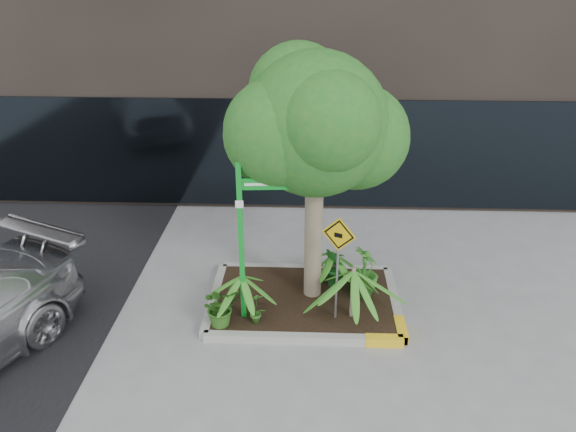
{
  "coord_description": "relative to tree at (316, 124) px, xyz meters",
  "views": [
    {
      "loc": [
        0.26,
        -8.1,
        5.66
      ],
      "look_at": [
        -0.08,
        0.2,
        1.78
      ],
      "focal_mm": 35.0,
      "sensor_mm": 36.0,
      "label": 1
    }
  ],
  "objects": [
    {
      "name": "planter",
      "position": [
        -0.11,
        -0.19,
        -3.15
      ],
      "size": [
        3.35,
        2.36,
        0.15
      ],
      "color": "#9E9E99",
      "rests_on": "ground"
    },
    {
      "name": "street_sign_post",
      "position": [
        -1.09,
        -0.7,
        -1.47
      ],
      "size": [
        0.86,
        0.85,
        2.89
      ],
      "rotation": [
        0.0,
        0.0,
        0.07
      ],
      "color": "#0D9825",
      "rests_on": "ground"
    },
    {
      "name": "shrub_b",
      "position": [
        0.92,
        0.02,
        -2.66
      ],
      "size": [
        0.56,
        0.56,
        0.89
      ],
      "primitive_type": "imported",
      "rotation": [
        0.0,
        0.0,
        1.71
      ],
      "color": "#2F7021",
      "rests_on": "planter"
    },
    {
      "name": "shrub_a",
      "position": [
        -1.49,
        -1.01,
        -2.76
      ],
      "size": [
        0.85,
        0.85,
        0.68
      ],
      "primitive_type": "imported",
      "rotation": [
        0.0,
        0.0,
        0.57
      ],
      "color": "#295919",
      "rests_on": "planter"
    },
    {
      "name": "shrub_d",
      "position": [
        0.41,
        0.23,
        -2.7
      ],
      "size": [
        0.51,
        0.51,
        0.8
      ],
      "primitive_type": "imported",
      "rotation": [
        0.0,
        0.0,
        4.87
      ],
      "color": "#1C6220",
      "rests_on": "planter"
    },
    {
      "name": "ground",
      "position": [
        -0.34,
        -0.46,
        -3.25
      ],
      "size": [
        80.0,
        80.0,
        0.0
      ],
      "primitive_type": "plane",
      "color": "gray",
      "rests_on": "ground"
    },
    {
      "name": "tree",
      "position": [
        0.0,
        0.0,
        0.0
      ],
      "size": [
        2.97,
        2.63,
        4.45
      ],
      "color": "gray",
      "rests_on": "ground"
    },
    {
      "name": "cattle_sign",
      "position": [
        0.39,
        -0.76,
        -1.86
      ],
      "size": [
        0.52,
        0.25,
        1.85
      ],
      "rotation": [
        0.0,
        0.0,
        -0.43
      ],
      "color": "slate",
      "rests_on": "ground"
    },
    {
      "name": "palm_left",
      "position": [
        -1.16,
        -0.7,
        -2.37
      ],
      "size": [
        0.88,
        0.88,
        0.98
      ],
      "color": "gray",
      "rests_on": "ground"
    },
    {
      "name": "palm_back",
      "position": [
        0.38,
        0.33,
        -2.49
      ],
      "size": [
        0.74,
        0.74,
        0.83
      ],
      "color": "gray",
      "rests_on": "ground"
    },
    {
      "name": "shrub_c",
      "position": [
        -0.92,
        -0.94,
        -2.81
      ],
      "size": [
        0.38,
        0.38,
        0.59
      ],
      "primitive_type": "imported",
      "rotation": [
        0.0,
        0.0,
        3.42
      ],
      "color": "#2C601D",
      "rests_on": "planter"
    },
    {
      "name": "palm_front",
      "position": [
        0.66,
        -0.69,
        -2.24
      ],
      "size": [
        1.04,
        1.04,
        1.16
      ],
      "color": "gray",
      "rests_on": "ground"
    }
  ]
}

